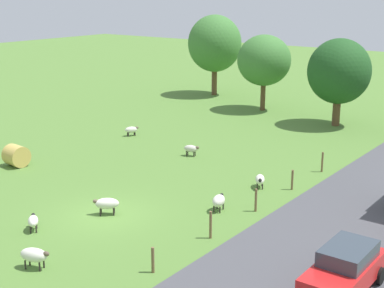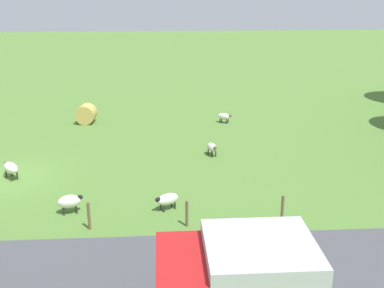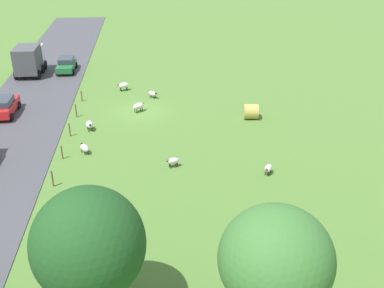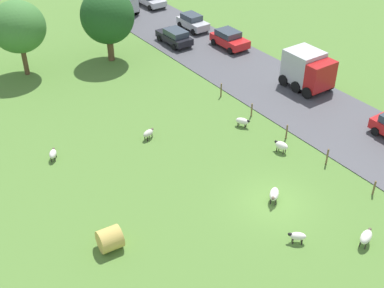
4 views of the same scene
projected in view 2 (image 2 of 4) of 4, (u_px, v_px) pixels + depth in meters
name	position (u px, v px, depth m)	size (l,w,h in m)	color
ground_plane	(11.00, 178.00, 23.60)	(160.00, 160.00, 0.00)	#517A33
sheep_0	(224.00, 117.00, 32.90)	(0.86, 1.04, 0.70)	silver
sheep_1	(167.00, 199.00, 20.16)	(0.94, 1.13, 0.71)	silver
sheep_2	(212.00, 147.00, 26.56)	(1.07, 0.71, 0.72)	beige
sheep_3	(11.00, 168.00, 23.38)	(1.22, 1.14, 0.83)	silver
sheep_5	(70.00, 202.00, 19.82)	(0.79, 1.11, 0.81)	silver
hay_bale_0	(86.00, 114.00, 32.85)	(1.30, 1.30, 1.23)	tan
fence_post_2	(89.00, 216.00, 18.47)	(0.12, 0.12, 1.15)	brown
fence_post_3	(187.00, 214.00, 18.71)	(0.12, 0.12, 1.10)	brown
fence_post_4	(282.00, 210.00, 18.94)	(0.12, 0.12, 1.21)	brown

